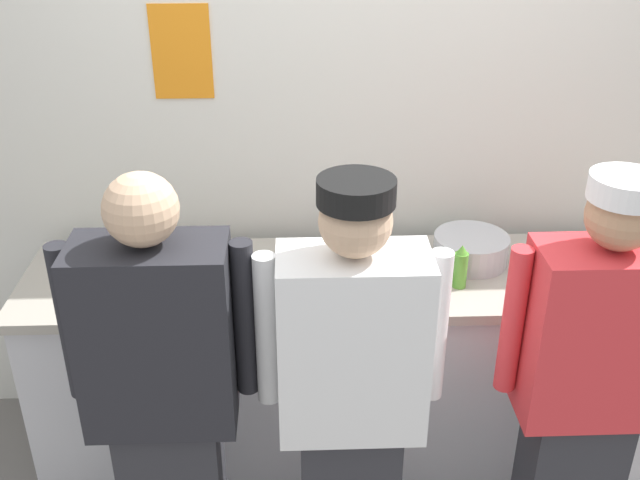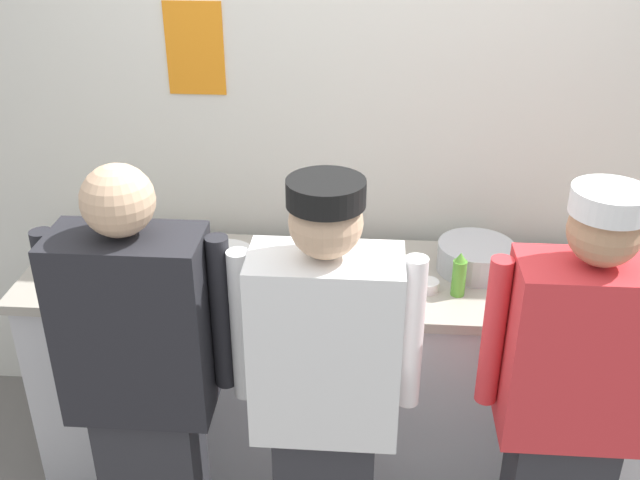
% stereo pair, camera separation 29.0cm
% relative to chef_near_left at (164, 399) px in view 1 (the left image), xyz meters
% --- Properties ---
extents(wall_back, '(4.13, 0.11, 2.80)m').
position_rel_chef_near_left_xyz_m(wall_back, '(0.66, 1.14, 0.53)').
color(wall_back, silver).
rests_on(wall_back, ground).
extents(prep_counter, '(2.64, 0.65, 0.91)m').
position_rel_chef_near_left_xyz_m(prep_counter, '(0.66, 0.69, -0.41)').
color(prep_counter, silver).
rests_on(prep_counter, ground).
extents(chef_near_left, '(0.60, 0.24, 1.64)m').
position_rel_chef_near_left_xyz_m(chef_near_left, '(0.00, 0.00, 0.00)').
color(chef_near_left, '#2D2D33').
rests_on(chef_near_left, ground).
extents(chef_center, '(0.59, 0.24, 1.62)m').
position_rel_chef_near_left_xyz_m(chef_center, '(0.59, -0.03, -0.00)').
color(chef_center, '#2D2D33').
rests_on(chef_center, ground).
extents(chef_far_right, '(0.59, 0.24, 1.60)m').
position_rel_chef_near_left_xyz_m(chef_far_right, '(1.36, 0.02, -0.01)').
color(chef_far_right, '#2D2D33').
rests_on(chef_far_right, ground).
extents(plate_stack_front, '(0.21, 0.21, 0.05)m').
position_rel_chef_near_left_xyz_m(plate_stack_front, '(-0.15, 0.56, 0.07)').
color(plate_stack_front, white).
rests_on(plate_stack_front, prep_counter).
extents(plate_stack_rear, '(0.24, 0.24, 0.07)m').
position_rel_chef_near_left_xyz_m(plate_stack_rear, '(0.14, 0.71, 0.08)').
color(plate_stack_rear, white).
rests_on(plate_stack_rear, prep_counter).
extents(mixing_bowl_steel, '(0.31, 0.31, 0.11)m').
position_rel_chef_near_left_xyz_m(mixing_bowl_steel, '(1.14, 0.77, 0.11)').
color(mixing_bowl_steel, '#B7BABF').
rests_on(mixing_bowl_steel, prep_counter).
extents(sheet_tray, '(0.59, 0.42, 0.02)m').
position_rel_chef_near_left_xyz_m(sheet_tray, '(0.59, 0.67, 0.06)').
color(sheet_tray, '#B7BABF').
rests_on(sheet_tray, prep_counter).
extents(squeeze_bottle_primary, '(0.05, 0.05, 0.18)m').
position_rel_chef_near_left_xyz_m(squeeze_bottle_primary, '(1.06, 0.57, 0.13)').
color(squeeze_bottle_primary, '#56A333').
rests_on(squeeze_bottle_primary, prep_counter).
extents(squeeze_bottle_secondary, '(0.06, 0.06, 0.20)m').
position_rel_chef_near_left_xyz_m(squeeze_bottle_secondary, '(-0.33, 0.67, 0.14)').
color(squeeze_bottle_secondary, '#E5E066').
rests_on(squeeze_bottle_secondary, prep_counter).
extents(squeeze_bottle_spare, '(0.06, 0.06, 0.19)m').
position_rel_chef_near_left_xyz_m(squeeze_bottle_spare, '(1.67, 0.53, 0.14)').
color(squeeze_bottle_spare, '#E5E066').
rests_on(squeeze_bottle_spare, prep_counter).
extents(ramekin_orange_sauce, '(0.08, 0.08, 0.04)m').
position_rel_chef_near_left_xyz_m(ramekin_orange_sauce, '(0.95, 0.60, 0.07)').
color(ramekin_orange_sauce, white).
rests_on(ramekin_orange_sauce, prep_counter).
extents(ramekin_red_sauce, '(0.10, 0.10, 0.04)m').
position_rel_chef_near_left_xyz_m(ramekin_red_sauce, '(1.45, 0.83, 0.07)').
color(ramekin_red_sauce, white).
rests_on(ramekin_red_sauce, prep_counter).
extents(deli_cup, '(0.09, 0.09, 0.08)m').
position_rel_chef_near_left_xyz_m(deli_cup, '(-0.06, 0.75, 0.09)').
color(deli_cup, white).
rests_on(deli_cup, prep_counter).
extents(chefs_knife, '(0.27, 0.03, 0.02)m').
position_rel_chef_near_left_xyz_m(chefs_knife, '(1.66, 0.70, 0.05)').
color(chefs_knife, '#B7BABF').
rests_on(chefs_knife, prep_counter).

